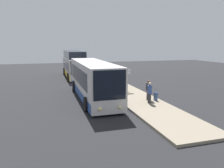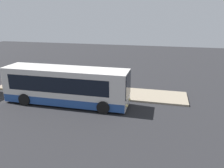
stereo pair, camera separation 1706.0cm
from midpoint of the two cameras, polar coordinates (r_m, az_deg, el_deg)
The scene contains 8 objects.
ground at distance 17.81m, azimuth 21.46°, elevation -10.99°, with size 80.00×80.00×0.00m, color #232326.
platform at distance 19.93m, azimuth 29.17°, elevation -9.06°, with size 20.00×3.48×0.17m.
bus_lead at distance 17.78m, azimuth 19.84°, elevation -5.37°, with size 11.29×2.80×3.27m.
bus_second at distance 29.46m, azimuth 4.19°, elevation 1.44°, with size 10.89×2.77×3.83m.
passenger_boarding at distance 18.16m, azimuth 36.71°, elevation -8.33°, with size 0.59×0.43×1.70m.
passenger_waiting at distance 18.94m, azimuth 35.17°, elevation -7.47°, with size 0.60×0.60×1.71m.
suitcase at distance 19.34m, azimuth 36.68°, elevation -9.05°, with size 0.34×0.20×0.93m.
sign_post at distance 21.00m, azimuth 26.22°, elevation -3.54°, with size 0.10×0.67×2.26m.
Camera 1 is at (18.25, -4.01, 4.82)m, focal length 35.00 mm.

